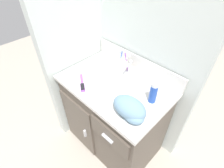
{
  "coord_description": "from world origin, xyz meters",
  "views": [
    {
      "loc": [
        0.7,
        -0.74,
        1.7
      ],
      "look_at": [
        0.0,
        -0.03,
        0.82
      ],
      "focal_mm": 28.0,
      "sensor_mm": 36.0,
      "label": 1
    }
  ],
  "objects_px": {
    "shaving_cream_can": "(153,93)",
    "hairbrush": "(82,85)",
    "toothbrush_cup": "(123,64)",
    "hand_towel": "(130,109)"
  },
  "relations": [
    {
      "from": "toothbrush_cup",
      "to": "shaving_cream_can",
      "type": "distance_m",
      "value": 0.41
    },
    {
      "from": "shaving_cream_can",
      "to": "hand_towel",
      "type": "distance_m",
      "value": 0.2
    },
    {
      "from": "hairbrush",
      "to": "toothbrush_cup",
      "type": "bearing_deg",
      "value": 110.79
    },
    {
      "from": "toothbrush_cup",
      "to": "hairbrush",
      "type": "distance_m",
      "value": 0.38
    },
    {
      "from": "toothbrush_cup",
      "to": "hand_towel",
      "type": "height_order",
      "value": "toothbrush_cup"
    },
    {
      "from": "hairbrush",
      "to": "hand_towel",
      "type": "height_order",
      "value": "hand_towel"
    },
    {
      "from": "hand_towel",
      "to": "shaving_cream_can",
      "type": "bearing_deg",
      "value": 81.55
    },
    {
      "from": "shaving_cream_can",
      "to": "hairbrush",
      "type": "height_order",
      "value": "shaving_cream_can"
    },
    {
      "from": "hairbrush",
      "to": "hand_towel",
      "type": "bearing_deg",
      "value": 38.82
    },
    {
      "from": "hairbrush",
      "to": "hand_towel",
      "type": "xyz_separation_m",
      "value": [
        0.44,
        0.04,
        0.04
      ]
    }
  ]
}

